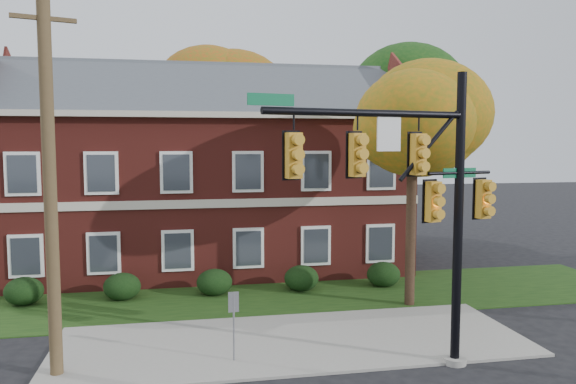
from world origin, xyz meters
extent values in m
plane|color=black|center=(0.00, 0.00, 0.00)|extent=(120.00, 120.00, 0.00)
cube|color=gray|center=(0.00, 1.00, 0.04)|extent=(14.00, 5.00, 0.08)
cube|color=#193811|center=(0.00, 6.00, 0.02)|extent=(30.00, 6.00, 0.04)
cube|color=maroon|center=(-2.00, 12.00, 3.50)|extent=(18.00, 8.00, 7.00)
cube|color=beige|center=(-2.00, 12.00, 7.12)|extent=(18.80, 8.80, 0.24)
cube|color=beige|center=(-2.00, 7.97, 3.50)|extent=(18.00, 0.12, 0.35)
ellipsoid|color=black|center=(-9.00, 6.70, 0.53)|extent=(1.40, 1.26, 1.05)
ellipsoid|color=black|center=(-5.50, 6.70, 0.53)|extent=(1.40, 1.26, 1.05)
ellipsoid|color=black|center=(-2.00, 6.70, 0.53)|extent=(1.40, 1.26, 1.05)
ellipsoid|color=black|center=(1.50, 6.70, 0.53)|extent=(1.40, 1.26, 1.05)
ellipsoid|color=black|center=(5.00, 6.70, 0.53)|extent=(1.40, 1.26, 1.05)
cylinder|color=black|center=(5.00, 4.00, 2.88)|extent=(0.36, 0.36, 5.76)
ellipsoid|color=#C16610|center=(5.00, 4.00, 6.48)|extent=(4.25, 4.25, 3.60)
ellipsoid|color=#C16610|center=(5.62, 3.62, 7.08)|extent=(3.50, 3.50, 3.00)
cylinder|color=black|center=(9.00, 13.00, 3.52)|extent=(0.36, 0.36, 7.04)
ellipsoid|color=#0E360F|center=(9.00, 13.00, 7.92)|extent=(5.95, 5.95, 5.04)
ellipsoid|color=#0E360F|center=(9.88, 12.47, 8.52)|extent=(4.90, 4.90, 4.20)
cylinder|color=black|center=(-1.00, 20.00, 3.84)|extent=(0.36, 0.36, 7.68)
ellipsoid|color=red|center=(-1.00, 20.00, 8.64)|extent=(6.46, 6.46, 5.47)
ellipsoid|color=red|center=(-0.05, 19.43, 9.24)|extent=(5.32, 5.32, 4.56)
cylinder|color=gray|center=(4.00, -1.41, 0.09)|extent=(0.63, 0.63, 0.18)
cylinder|color=black|center=(4.00, -1.41, 3.92)|extent=(0.29, 0.29, 7.83)
cylinder|color=black|center=(1.27, -2.04, 6.71)|extent=(5.49, 1.42, 0.18)
cylinder|color=black|center=(4.00, -1.41, 5.20)|extent=(1.98, 0.53, 0.09)
cube|color=#C3881F|center=(-0.69, -2.48, 5.71)|extent=(0.55, 0.44, 1.30)
cube|color=#C3881F|center=(0.95, -2.11, 5.71)|extent=(0.55, 0.44, 1.30)
cube|color=#C3881F|center=(2.69, -1.71, 5.71)|extent=(0.55, 0.44, 1.30)
cube|color=silver|center=(1.82, -1.91, 6.21)|extent=(0.66, 0.19, 0.84)
cube|color=#0D633A|center=(-1.24, -2.61, 6.96)|extent=(1.10, 0.29, 0.27)
cube|color=#C3881F|center=(3.18, -1.60, 4.48)|extent=(0.55, 0.44, 1.30)
cube|color=#C3881F|center=(4.82, -1.23, 4.48)|extent=(0.55, 0.44, 1.30)
cube|color=#0D633A|center=(4.00, -1.41, 5.20)|extent=(1.05, 0.28, 0.26)
cylinder|color=brown|center=(-6.45, -0.25, 4.89)|extent=(0.41, 0.41, 9.78)
cube|color=brown|center=(-6.45, -0.25, 9.02)|extent=(1.49, 0.54, 0.11)
cylinder|color=slate|center=(-1.89, -0.23, 0.98)|extent=(0.06, 0.06, 1.97)
cube|color=slate|center=(-1.89, -0.23, 1.70)|extent=(0.29, 0.06, 0.56)
camera|label=1|loc=(-3.25, -15.08, 6.01)|focal=35.00mm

